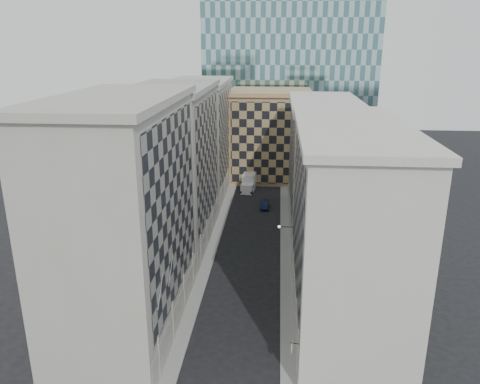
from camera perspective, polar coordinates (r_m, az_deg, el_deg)
The scene contains 14 objects.
sidewalk_west at distance 67.47m, azimuth -3.43°, elevation -6.90°, with size 1.50×100.00×0.15m, color gray.
sidewalk_east at distance 66.87m, azimuth 5.59°, elevation -7.19°, with size 1.50×100.00×0.15m, color gray.
bldg_left_a at distance 47.10m, azimuth -13.76°, elevation -3.14°, with size 10.80×22.80×23.70m.
bldg_left_b at distance 67.46m, azimuth -8.00°, elevation 3.11°, with size 10.80×22.80×22.70m.
bldg_left_c at distance 88.61m, azimuth -4.92°, elevation 6.41°, with size 10.80×22.80×21.70m.
bldg_right_a at distance 49.54m, azimuth 12.66°, elevation -3.86°, with size 10.80×26.80×20.70m.
bldg_right_b at distance 75.26m, azimuth 10.02°, elevation 3.39°, with size 10.80×28.80×19.70m.
tan_block at distance 100.32m, azimuth 3.65°, elevation 6.97°, with size 16.80×14.80×18.80m.
church_tower at distance 112.70m, azimuth 2.94°, elevation 17.14°, with size 7.20×7.20×51.50m.
flagpoles_left at distance 42.96m, azimuth -9.04°, elevation -10.55°, with size 0.10×6.33×2.33m.
bracket_lamp at distance 58.92m, azimuth 4.97°, elevation -4.23°, with size 1.98×0.36×0.36m.
box_truck at distance 93.15m, azimuth 1.05°, elevation 1.06°, with size 2.89×6.01×3.19m.
dark_car at distance 83.39m, azimuth 3.05°, elevation -1.52°, with size 1.41×4.04×1.33m, color #0D1532.
shop_sign at distance 41.59m, azimuth 6.39°, elevation -18.26°, with size 0.81×0.71×0.79m.
Camera 1 is at (3.79, -30.63, 28.26)m, focal length 35.00 mm.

